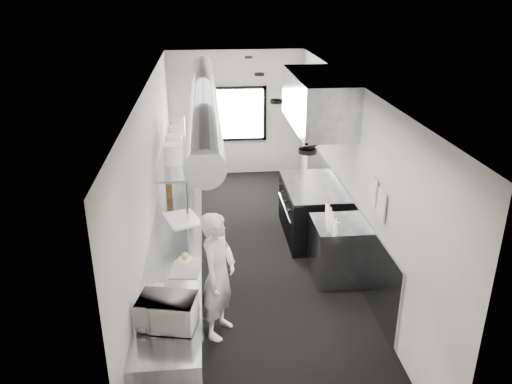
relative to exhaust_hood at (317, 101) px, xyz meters
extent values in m
cube|color=black|center=(-1.10, -0.70, -2.39)|extent=(3.00, 8.00, 0.01)
cube|color=white|center=(-1.10, -0.70, 0.41)|extent=(3.00, 8.00, 0.01)
cube|color=#B9B7B0|center=(-1.10, 3.30, -0.99)|extent=(3.00, 0.02, 2.80)
cube|color=#B9B7B0|center=(-1.10, -4.70, -0.99)|extent=(3.00, 0.02, 2.80)
cube|color=#B9B7B0|center=(-2.60, -0.70, -0.99)|extent=(0.02, 8.00, 2.80)
cube|color=#B9B7B0|center=(0.40, -0.70, -0.99)|extent=(0.02, 8.00, 2.80)
cube|color=gray|center=(0.38, -0.40, -1.84)|extent=(0.03, 5.50, 1.10)
cylinder|color=#909497|center=(-1.80, -0.30, 0.16)|extent=(0.40, 6.40, 0.40)
cube|color=white|center=(-1.10, 3.26, -0.99)|extent=(1.20, 0.03, 1.10)
cube|color=black|center=(-1.10, 3.28, -0.42)|extent=(1.36, 0.03, 0.08)
cube|color=black|center=(-1.10, 3.28, -1.57)|extent=(1.36, 0.03, 0.08)
cube|color=black|center=(-1.74, 3.28, -0.99)|extent=(0.08, 0.03, 1.25)
cube|color=black|center=(-0.46, 3.28, -0.99)|extent=(0.08, 0.03, 1.25)
cube|color=gray|center=(0.00, 0.00, 0.01)|extent=(0.80, 2.20, 0.80)
cube|color=gray|center=(-0.38, 0.00, -0.38)|extent=(0.05, 2.20, 0.05)
cube|color=black|center=(-0.08, 0.00, -0.33)|extent=(0.50, 2.10, 0.28)
cube|color=gray|center=(-2.25, -1.20, -1.94)|extent=(0.70, 6.00, 0.90)
cube|color=gray|center=(-2.30, 0.30, -0.84)|extent=(0.45, 3.00, 0.04)
cylinder|color=gray|center=(-2.10, -1.10, -1.17)|extent=(0.04, 0.04, 0.66)
cylinder|color=gray|center=(-2.10, 0.30, -1.17)|extent=(0.04, 0.04, 0.66)
cylinder|color=gray|center=(-2.10, 1.70, -1.17)|extent=(0.04, 0.04, 0.66)
cube|color=black|center=(-0.05, 0.00, -1.94)|extent=(0.85, 1.60, 0.90)
cube|color=gray|center=(-0.05, 0.00, -1.47)|extent=(0.85, 1.60, 0.04)
cube|color=gray|center=(-0.46, 0.00, -1.94)|extent=(0.03, 1.55, 0.80)
cylinder|color=gray|center=(-0.49, 0.00, -1.84)|extent=(0.03, 1.30, 0.03)
cube|color=gray|center=(0.05, -1.40, -1.94)|extent=(0.65, 0.80, 0.90)
cube|color=gray|center=(-2.25, 2.50, -1.94)|extent=(0.70, 1.20, 0.90)
cube|color=beige|center=(0.37, -1.90, -0.79)|extent=(0.02, 0.28, 0.38)
cube|color=beige|center=(0.37, -2.25, -0.84)|extent=(0.02, 0.28, 0.38)
imported|color=silver|center=(-1.70, -2.54, -1.56)|extent=(0.62, 0.72, 1.66)
imported|color=silver|center=(-2.24, -3.54, -1.33)|extent=(0.61, 0.51, 0.32)
cylinder|color=beige|center=(-2.35, -3.07, -1.44)|extent=(0.14, 0.14, 0.10)
cylinder|color=beige|center=(-2.37, -2.96, -1.44)|extent=(0.16, 0.16, 0.10)
cube|color=silver|center=(-2.09, -2.48, -1.49)|extent=(0.40, 0.47, 0.01)
cylinder|color=white|center=(-2.10, -2.24, -1.48)|extent=(0.19, 0.19, 0.02)
sphere|color=#E0C775|center=(-2.10, -2.24, -1.43)|extent=(0.09, 0.09, 0.09)
cube|color=silver|center=(-2.18, -1.04, -1.48)|extent=(0.63, 0.72, 0.02)
cube|color=brown|center=(-2.41, -0.14, -1.37)|extent=(0.11, 0.23, 0.25)
cylinder|color=white|center=(-2.31, -0.46, -0.66)|extent=(0.32, 0.32, 0.31)
cylinder|color=white|center=(-2.30, -0.06, -0.65)|extent=(0.32, 0.32, 0.33)
cylinder|color=white|center=(-2.30, 0.47, -0.65)|extent=(0.32, 0.32, 0.34)
cylinder|color=white|center=(-2.27, 1.01, -0.64)|extent=(0.27, 0.27, 0.37)
cylinder|color=silver|center=(-0.02, -1.71, -1.40)|extent=(0.06, 0.06, 0.17)
cylinder|color=silver|center=(-0.02, -1.59, -1.41)|extent=(0.06, 0.06, 0.17)
cylinder|color=silver|center=(-0.01, -1.37, -1.41)|extent=(0.06, 0.06, 0.17)
cylinder|color=silver|center=(-0.03, -1.27, -1.40)|extent=(0.07, 0.07, 0.19)
cylinder|color=silver|center=(-0.02, -1.10, -1.40)|extent=(0.08, 0.08, 0.19)
camera|label=1|loc=(-1.77, -7.88, 1.75)|focal=35.67mm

